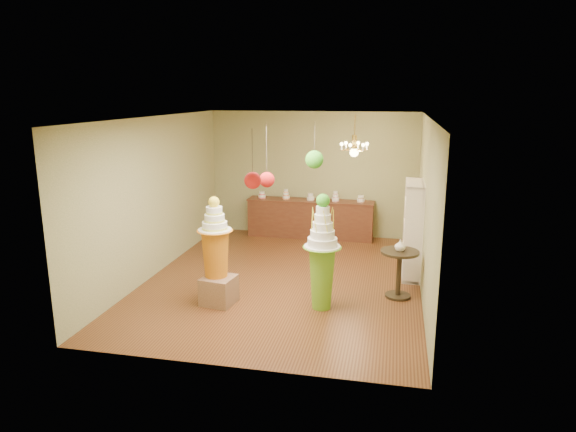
% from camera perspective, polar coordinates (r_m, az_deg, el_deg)
% --- Properties ---
extents(floor, '(6.50, 6.50, 0.00)m').
position_cam_1_polar(floor, '(9.74, -0.44, -7.03)').
color(floor, '#5A3118').
rests_on(floor, ground).
extents(ceiling, '(6.50, 6.50, 0.00)m').
position_cam_1_polar(ceiling, '(9.13, -0.48, 10.89)').
color(ceiling, silver).
rests_on(ceiling, ground).
extents(wall_back, '(5.00, 0.04, 3.00)m').
position_cam_1_polar(wall_back, '(12.47, 2.75, 4.65)').
color(wall_back, '#969968').
rests_on(wall_back, ground).
extents(wall_front, '(5.00, 0.04, 3.00)m').
position_cam_1_polar(wall_front, '(6.29, -6.83, -4.36)').
color(wall_front, '#969968').
rests_on(wall_front, ground).
extents(wall_left, '(0.04, 6.50, 3.00)m').
position_cam_1_polar(wall_left, '(10.15, -14.40, 2.19)').
color(wall_left, '#969968').
rests_on(wall_left, ground).
extents(wall_right, '(0.04, 6.50, 3.00)m').
position_cam_1_polar(wall_right, '(9.13, 15.05, 0.91)').
color(wall_right, '#969968').
rests_on(wall_right, ground).
extents(pedestal_green, '(0.73, 0.73, 1.90)m').
position_cam_1_polar(pedestal_green, '(8.25, 3.80, -5.16)').
color(pedestal_green, '#69AA25').
rests_on(pedestal_green, floor).
extents(pedestal_orange, '(0.66, 0.66, 1.81)m').
position_cam_1_polar(pedestal_orange, '(8.55, -8.02, -4.69)').
color(pedestal_orange, orange).
rests_on(pedestal_orange, floor).
extents(burlap_riser, '(0.58, 0.58, 0.46)m').
position_cam_1_polar(burlap_riser, '(8.68, -7.69, -8.17)').
color(burlap_riser, '#8C674C').
rests_on(burlap_riser, floor).
extents(sideboard, '(3.04, 0.54, 1.16)m').
position_cam_1_polar(sideboard, '(12.40, 2.49, -0.22)').
color(sideboard, '#552A1A').
rests_on(sideboard, floor).
extents(shelving_unit, '(0.33, 1.20, 1.80)m').
position_cam_1_polar(shelving_unit, '(10.04, 13.71, -1.40)').
color(shelving_unit, white).
rests_on(shelving_unit, floor).
extents(round_table, '(0.84, 0.84, 0.83)m').
position_cam_1_polar(round_table, '(8.95, 12.25, -5.60)').
color(round_table, black).
rests_on(round_table, floor).
extents(vase, '(0.23, 0.23, 0.19)m').
position_cam_1_polar(vase, '(8.83, 12.37, -3.20)').
color(vase, white).
rests_on(vase, round_table).
extents(pom_red_left, '(0.23, 0.23, 0.96)m').
position_cam_1_polar(pom_red_left, '(7.69, -2.36, 4.06)').
color(pom_red_left, '#474033').
rests_on(pom_red_left, ceiling).
extents(pom_green_mid, '(0.28, 0.28, 0.70)m').
position_cam_1_polar(pom_green_mid, '(7.82, 2.95, 6.29)').
color(pom_green_mid, '#474033').
rests_on(pom_green_mid, ceiling).
extents(pom_red_right, '(0.21, 0.21, 0.75)m').
position_cam_1_polar(pom_red_right, '(6.41, -3.94, 3.97)').
color(pom_red_right, '#474033').
rests_on(pom_red_right, ceiling).
extents(chandelier, '(0.75, 0.75, 0.85)m').
position_cam_1_polar(chandelier, '(10.51, 7.36, 7.31)').
color(chandelier, gold).
rests_on(chandelier, ceiling).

